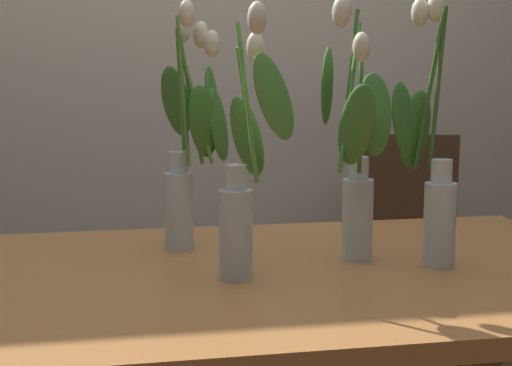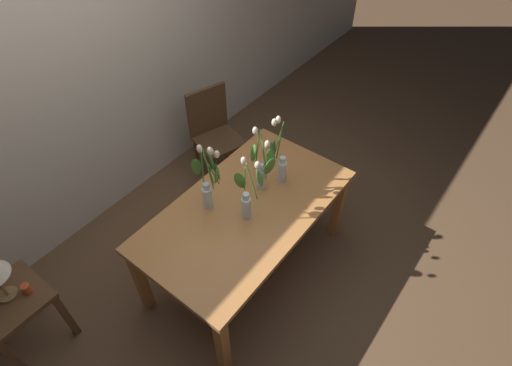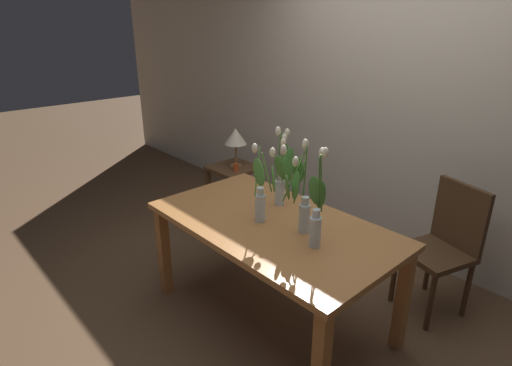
{
  "view_description": "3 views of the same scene",
  "coord_description": "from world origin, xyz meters",
  "px_view_note": "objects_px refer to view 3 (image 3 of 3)",
  "views": [
    {
      "loc": [
        -0.27,
        -1.41,
        1.14
      ],
      "look_at": [
        -0.01,
        0.01,
        0.92
      ],
      "focal_mm": 49.44,
      "sensor_mm": 36.0,
      "label": 1
    },
    {
      "loc": [
        -1.47,
        -1.22,
        2.94
      ],
      "look_at": [
        0.07,
        -0.04,
        0.96
      ],
      "focal_mm": 28.73,
      "sensor_mm": 36.0,
      "label": 2
    },
    {
      "loc": [
        1.67,
        -1.67,
        1.94
      ],
      "look_at": [
        -0.1,
        -0.06,
        0.99
      ],
      "focal_mm": 28.95,
      "sensor_mm": 36.0,
      "label": 3
    }
  ],
  "objects_px": {
    "tulip_vase_3": "(282,175)",
    "side_table": "(234,177)",
    "dining_table": "(273,234)",
    "tulip_vase_2": "(262,196)",
    "tulip_vase_1": "(316,216)",
    "pillar_candle": "(236,167)",
    "table_lamp": "(236,137)",
    "tulip_vase_0": "(300,200)",
    "dining_chair": "(445,242)"
  },
  "relations": [
    {
      "from": "tulip_vase_3",
      "to": "side_table",
      "type": "distance_m",
      "value": 1.52
    },
    {
      "from": "dining_table",
      "to": "tulip_vase_2",
      "type": "relative_size",
      "value": 2.98
    },
    {
      "from": "tulip_vase_1",
      "to": "pillar_candle",
      "type": "height_order",
      "value": "tulip_vase_1"
    },
    {
      "from": "table_lamp",
      "to": "pillar_candle",
      "type": "bearing_deg",
      "value": -40.52
    },
    {
      "from": "dining_table",
      "to": "tulip_vase_3",
      "type": "xyz_separation_m",
      "value": [
        -0.13,
        0.21,
        0.32
      ]
    },
    {
      "from": "side_table",
      "to": "table_lamp",
      "type": "distance_m",
      "value": 0.42
    },
    {
      "from": "tulip_vase_0",
      "to": "tulip_vase_2",
      "type": "distance_m",
      "value": 0.27
    },
    {
      "from": "tulip_vase_0",
      "to": "table_lamp",
      "type": "bearing_deg",
      "value": 152.49
    },
    {
      "from": "table_lamp",
      "to": "pillar_candle",
      "type": "distance_m",
      "value": 0.3
    },
    {
      "from": "side_table",
      "to": "table_lamp",
      "type": "xyz_separation_m",
      "value": [
        0.02,
        0.02,
        0.42
      ]
    },
    {
      "from": "side_table",
      "to": "tulip_vase_2",
      "type": "bearing_deg",
      "value": -32.91
    },
    {
      "from": "side_table",
      "to": "dining_table",
      "type": "bearing_deg",
      "value": -30.48
    },
    {
      "from": "dining_chair",
      "to": "side_table",
      "type": "distance_m",
      "value": 2.13
    },
    {
      "from": "tulip_vase_0",
      "to": "side_table",
      "type": "bearing_deg",
      "value": 153.33
    },
    {
      "from": "dining_chair",
      "to": "pillar_candle",
      "type": "xyz_separation_m",
      "value": [
        -2.01,
        -0.19,
        0.06
      ]
    },
    {
      "from": "tulip_vase_0",
      "to": "dining_chair",
      "type": "xyz_separation_m",
      "value": [
        0.5,
        0.94,
        -0.43
      ]
    },
    {
      "from": "tulip_vase_3",
      "to": "table_lamp",
      "type": "height_order",
      "value": "tulip_vase_3"
    },
    {
      "from": "tulip_vase_1",
      "to": "dining_chair",
      "type": "xyz_separation_m",
      "value": [
        0.35,
        0.98,
        -0.4
      ]
    },
    {
      "from": "dining_table",
      "to": "tulip_vase_2",
      "type": "bearing_deg",
      "value": -131.47
    },
    {
      "from": "tulip_vase_2",
      "to": "side_table",
      "type": "distance_m",
      "value": 1.7
    },
    {
      "from": "tulip_vase_2",
      "to": "tulip_vase_3",
      "type": "distance_m",
      "value": 0.28
    },
    {
      "from": "tulip_vase_1",
      "to": "tulip_vase_3",
      "type": "xyz_separation_m",
      "value": [
        -0.49,
        0.23,
        0.05
      ]
    },
    {
      "from": "tulip_vase_1",
      "to": "tulip_vase_2",
      "type": "xyz_separation_m",
      "value": [
        -0.41,
        -0.03,
        -0.0
      ]
    },
    {
      "from": "tulip_vase_1",
      "to": "dining_chair",
      "type": "height_order",
      "value": "tulip_vase_1"
    },
    {
      "from": "tulip_vase_1",
      "to": "side_table",
      "type": "height_order",
      "value": "tulip_vase_1"
    },
    {
      "from": "tulip_vase_0",
      "to": "tulip_vase_3",
      "type": "bearing_deg",
      "value": 149.76
    },
    {
      "from": "pillar_candle",
      "to": "tulip_vase_1",
      "type": "bearing_deg",
      "value": -25.41
    },
    {
      "from": "tulip_vase_3",
      "to": "dining_chair",
      "type": "bearing_deg",
      "value": 41.61
    },
    {
      "from": "tulip_vase_0",
      "to": "pillar_candle",
      "type": "xyz_separation_m",
      "value": [
        -1.5,
        0.75,
        -0.37
      ]
    },
    {
      "from": "dining_table",
      "to": "tulip_vase_2",
      "type": "xyz_separation_m",
      "value": [
        -0.05,
        -0.05,
        0.27
      ]
    },
    {
      "from": "dining_chair",
      "to": "side_table",
      "type": "relative_size",
      "value": 1.69
    },
    {
      "from": "tulip_vase_0",
      "to": "dining_chair",
      "type": "bearing_deg",
      "value": 61.82
    },
    {
      "from": "tulip_vase_1",
      "to": "table_lamp",
      "type": "distance_m",
      "value": 1.96
    },
    {
      "from": "side_table",
      "to": "pillar_candle",
      "type": "relative_size",
      "value": 7.33
    },
    {
      "from": "dining_table",
      "to": "dining_chair",
      "type": "bearing_deg",
      "value": 53.44
    },
    {
      "from": "dining_table",
      "to": "dining_chair",
      "type": "relative_size",
      "value": 1.72
    },
    {
      "from": "tulip_vase_3",
      "to": "dining_chair",
      "type": "height_order",
      "value": "tulip_vase_3"
    },
    {
      "from": "dining_table",
      "to": "table_lamp",
      "type": "relative_size",
      "value": 4.02
    },
    {
      "from": "dining_table",
      "to": "dining_chair",
      "type": "height_order",
      "value": "dining_chair"
    },
    {
      "from": "tulip_vase_0",
      "to": "table_lamp",
      "type": "height_order",
      "value": "tulip_vase_0"
    },
    {
      "from": "dining_chair",
      "to": "table_lamp",
      "type": "bearing_deg",
      "value": -177.02
    },
    {
      "from": "tulip_vase_3",
      "to": "side_table",
      "type": "height_order",
      "value": "tulip_vase_3"
    },
    {
      "from": "dining_table",
      "to": "tulip_vase_1",
      "type": "distance_m",
      "value": 0.46
    },
    {
      "from": "side_table",
      "to": "tulip_vase_3",
      "type": "bearing_deg",
      "value": -25.7
    },
    {
      "from": "tulip_vase_2",
      "to": "side_table",
      "type": "relative_size",
      "value": 0.98
    },
    {
      "from": "tulip_vase_3",
      "to": "pillar_candle",
      "type": "distance_m",
      "value": 1.35
    },
    {
      "from": "dining_table",
      "to": "tulip_vase_1",
      "type": "height_order",
      "value": "tulip_vase_1"
    },
    {
      "from": "tulip_vase_3",
      "to": "pillar_candle",
      "type": "height_order",
      "value": "tulip_vase_3"
    },
    {
      "from": "tulip_vase_1",
      "to": "table_lamp",
      "type": "xyz_separation_m",
      "value": [
        -1.76,
        0.87,
        -0.07
      ]
    },
    {
      "from": "table_lamp",
      "to": "tulip_vase_3",
      "type": "bearing_deg",
      "value": -26.77
    }
  ]
}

